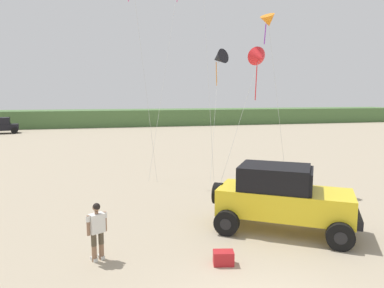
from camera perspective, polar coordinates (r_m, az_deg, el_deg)
name	(u,v)px	position (r m, az deg, el deg)	size (l,w,h in m)	color
dune_ridge	(150,117)	(57.80, -6.73, 4.29)	(90.00, 7.07, 2.50)	#4C703D
jeep	(282,197)	(12.61, 14.27, -8.19)	(4.94, 4.36, 2.26)	yellow
person_watching	(97,228)	(10.52, -15.00, -12.95)	(0.57, 0.43, 1.67)	#8C664C
cooler_box	(223,258)	(10.28, 5.07, -17.74)	(0.56, 0.36, 0.38)	#B21E23
kite_black_sled	(259,58)	(19.29, 10.76, 13.45)	(3.52, 2.46, 7.28)	red
kite_orange_streamer	(219,58)	(23.92, 4.32, 13.59)	(2.91, 6.06, 7.65)	black
kite_yellow_diamond	(268,21)	(18.64, 12.15, 18.69)	(1.12, 2.17, 8.60)	orange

